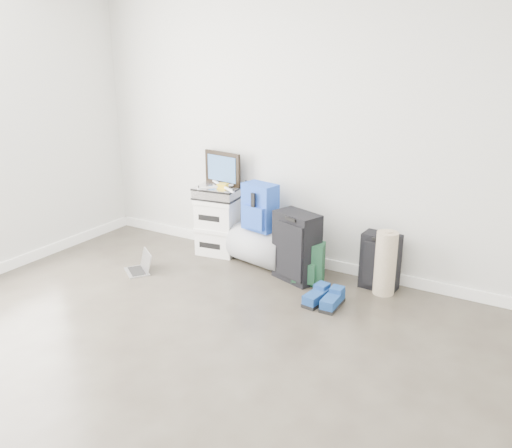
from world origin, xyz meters
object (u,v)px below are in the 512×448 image
Objects in this scene: boxes_stack at (218,226)px; briefcase at (217,193)px; carry_on at (380,262)px; laptop at (141,267)px; duffel_bag at (261,247)px; large_suitcase at (296,247)px.

briefcase reaches higher than boxes_stack.
carry_on reaches higher than laptop.
boxes_stack is 0.96× the size of duffel_bag.
briefcase is at bearing -176.47° from carry_on.
large_suitcase is at bearing -5.80° from duffel_bag.
boxes_stack is 0.54m from duffel_bag.
duffel_bag is at bearing 73.94° from laptop.
laptop is (-0.35, -0.77, -0.24)m from boxes_stack.
briefcase is at bearing -172.02° from large_suitcase.
duffel_bag is (0.53, -0.05, -0.10)m from boxes_stack.
large_suitcase reaches higher than carry_on.
large_suitcase reaches higher than duffel_bag.
boxes_stack reaches higher than carry_on.
large_suitcase is at bearing -18.17° from briefcase.
laptop is (-1.33, -0.58, -0.27)m from large_suitcase.
boxes_stack is at bearing -172.02° from large_suitcase.
carry_on is (0.70, 0.21, -0.07)m from large_suitcase.
briefcase is at bearing -173.26° from duffel_bag.
large_suitcase is (0.97, -0.19, -0.32)m from briefcase.
duffel_bag is 1.80× the size of laptop.
large_suitcase is at bearing 58.26° from laptop.
carry_on reaches higher than duffel_bag.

